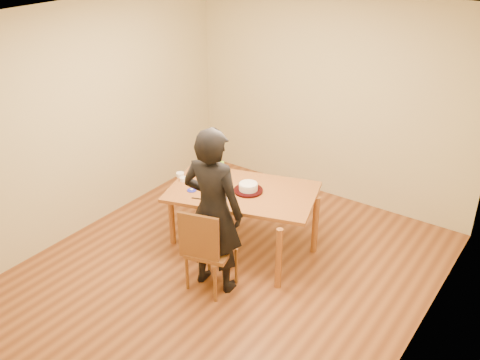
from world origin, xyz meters
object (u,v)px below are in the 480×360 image
Objects in this scene: cake at (248,187)px; dining_table at (243,192)px; dining_chair at (211,250)px; cake_plate at (248,191)px; person at (213,211)px.

dining_table is at bearing -168.62° from cake.
dining_chair is at bearing -84.03° from cake.
dining_chair is (0.15, -0.78, -0.28)m from dining_table.
person is (0.08, -0.74, 0.12)m from cake_plate.
cake_plate is 0.05m from cake.
cake_plate is at bearing -5.65° from dining_table.
cake is 0.12× the size of person.
dining_table is 7.73× the size of cake.
person reaches higher than cake_plate.
cake_plate is at bearing 0.00° from cake.
person is (0.15, -0.73, 0.15)m from dining_table.
cake_plate is (-0.08, 0.79, 0.31)m from dining_chair.
cake_plate reaches higher than dining_table.
dining_chair is at bearing -84.03° from cake_plate.
cake_plate is 0.76m from person.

